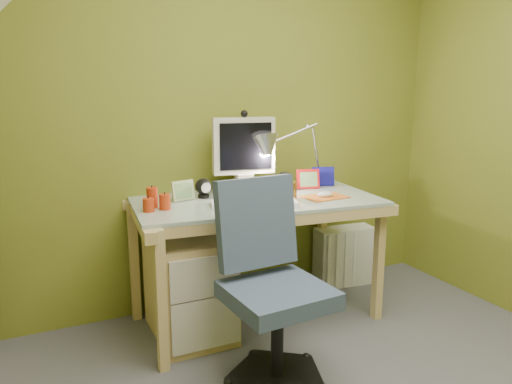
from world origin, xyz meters
name	(u,v)px	position (x,y,z in m)	size (l,w,h in m)	color
wall_back	(215,118)	(0.00, 1.60, 1.20)	(3.20, 0.01, 2.40)	olive
desk	(257,260)	(0.11, 1.23, 0.38)	(1.41, 0.70, 0.75)	tan
monitor	(244,149)	(0.11, 1.41, 1.02)	(0.39, 0.23, 0.54)	beige
speaker_left	(203,188)	(-0.16, 1.39, 0.81)	(0.09, 0.09, 0.11)	black
speaker_right	(284,181)	(0.38, 1.39, 0.81)	(0.10, 0.10, 0.11)	black
keyboard	(254,203)	(0.03, 1.09, 0.77)	(0.47, 0.15, 0.02)	white
mousepad	(325,197)	(0.49, 1.09, 0.76)	(0.25, 0.18, 0.01)	#C9651F
mouse	(325,194)	(0.49, 1.09, 0.77)	(0.10, 0.06, 0.03)	white
amber_tumbler	(290,190)	(0.29, 1.15, 0.80)	(0.07, 0.07, 0.10)	brown
candle_cluster	(154,199)	(-0.49, 1.24, 0.81)	(0.15, 0.13, 0.11)	#B8320F
photo_frame_red	(308,179)	(0.53, 1.35, 0.82)	(0.15, 0.02, 0.12)	red
photo_frame_blue	(323,176)	(0.67, 1.39, 0.82)	(0.14, 0.02, 0.12)	navy
photo_frame_green	(183,191)	(-0.29, 1.37, 0.81)	(0.14, 0.02, 0.12)	#A5B77D
desk_lamp	(308,141)	(0.56, 1.41, 1.05)	(0.55, 0.24, 0.59)	#AAA9AE
task_chair	(278,292)	(-0.09, 0.58, 0.46)	(0.51, 0.51, 0.93)	#3A485F
radiator	(344,256)	(0.91, 1.46, 0.21)	(0.42, 0.17, 0.42)	silver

